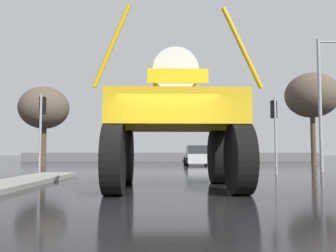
{
  "coord_description": "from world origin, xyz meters",
  "views": [
    {
      "loc": [
        0.07,
        -7.67,
        1.11
      ],
      "look_at": [
        -0.04,
        4.7,
        1.97
      ],
      "focal_mm": 38.04,
      "sensor_mm": 36.0,
      "label": 1
    }
  ],
  "objects_px": {
    "sedan_ahead": "(197,156)",
    "bare_tree_left": "(44,108)",
    "traffic_signal_near_left": "(42,116)",
    "traffic_signal_far_left": "(215,131)",
    "streetlight_near_right": "(322,97)",
    "traffic_signal_near_right": "(274,119)",
    "oversize_sprayer": "(174,120)",
    "bare_tree_right": "(312,96)"
  },
  "relations": [
    {
      "from": "sedan_ahead",
      "to": "bare_tree_right",
      "type": "distance_m",
      "value": 10.41
    },
    {
      "from": "traffic_signal_far_left",
      "to": "bare_tree_left",
      "type": "height_order",
      "value": "bare_tree_left"
    },
    {
      "from": "streetlight_near_right",
      "to": "bare_tree_left",
      "type": "xyz_separation_m",
      "value": [
        -17.55,
        7.63,
        0.34
      ]
    },
    {
      "from": "traffic_signal_near_left",
      "to": "bare_tree_right",
      "type": "bearing_deg",
      "value": 32.83
    },
    {
      "from": "sedan_ahead",
      "to": "bare_tree_left",
      "type": "distance_m",
      "value": 12.18
    },
    {
      "from": "traffic_signal_near_left",
      "to": "bare_tree_right",
      "type": "relative_size",
      "value": 0.52
    },
    {
      "from": "oversize_sprayer",
      "to": "traffic_signal_near_right",
      "type": "xyz_separation_m",
      "value": [
        4.84,
        6.38,
        0.61
      ]
    },
    {
      "from": "sedan_ahead",
      "to": "bare_tree_left",
      "type": "bearing_deg",
      "value": 95.92
    },
    {
      "from": "traffic_signal_near_left",
      "to": "oversize_sprayer",
      "type": "bearing_deg",
      "value": -45.36
    },
    {
      "from": "oversize_sprayer",
      "to": "traffic_signal_near_left",
      "type": "bearing_deg",
      "value": 42.27
    },
    {
      "from": "traffic_signal_far_left",
      "to": "streetlight_near_right",
      "type": "relative_size",
      "value": 0.58
    },
    {
      "from": "traffic_signal_near_right",
      "to": "traffic_signal_far_left",
      "type": "xyz_separation_m",
      "value": [
        -0.79,
        16.66,
        0.38
      ]
    },
    {
      "from": "traffic_signal_near_left",
      "to": "bare_tree_left",
      "type": "height_order",
      "value": "bare_tree_left"
    },
    {
      "from": "oversize_sprayer",
      "to": "traffic_signal_near_right",
      "type": "relative_size",
      "value": 1.43
    },
    {
      "from": "traffic_signal_near_right",
      "to": "oversize_sprayer",
      "type": "bearing_deg",
      "value": -127.21
    },
    {
      "from": "sedan_ahead",
      "to": "bare_tree_right",
      "type": "xyz_separation_m",
      "value": [
        9.23,
        0.36,
        4.79
      ]
    },
    {
      "from": "bare_tree_left",
      "to": "traffic_signal_near_right",
      "type": "bearing_deg",
      "value": -33.14
    },
    {
      "from": "traffic_signal_near_right",
      "to": "bare_tree_left",
      "type": "relative_size",
      "value": 0.61
    },
    {
      "from": "streetlight_near_right",
      "to": "traffic_signal_near_left",
      "type": "bearing_deg",
      "value": -172.74
    },
    {
      "from": "traffic_signal_near_left",
      "to": "traffic_signal_far_left",
      "type": "bearing_deg",
      "value": 58.16
    },
    {
      "from": "oversize_sprayer",
      "to": "traffic_signal_near_left",
      "type": "distance_m",
      "value": 8.99
    },
    {
      "from": "oversize_sprayer",
      "to": "bare_tree_right",
      "type": "xyz_separation_m",
      "value": [
        11.16,
        17.64,
        3.48
      ]
    },
    {
      "from": "traffic_signal_near_left",
      "to": "traffic_signal_far_left",
      "type": "xyz_separation_m",
      "value": [
        10.35,
        16.66,
        0.24
      ]
    },
    {
      "from": "bare_tree_right",
      "to": "traffic_signal_far_left",
      "type": "bearing_deg",
      "value": 142.85
    },
    {
      "from": "sedan_ahead",
      "to": "bare_tree_left",
      "type": "xyz_separation_m",
      "value": [
        -11.55,
        -1.46,
        3.58
      ]
    },
    {
      "from": "oversize_sprayer",
      "to": "traffic_signal_near_left",
      "type": "xyz_separation_m",
      "value": [
        -6.3,
        6.38,
        0.75
      ]
    },
    {
      "from": "oversize_sprayer",
      "to": "bare_tree_right",
      "type": "height_order",
      "value": "bare_tree_right"
    },
    {
      "from": "sedan_ahead",
      "to": "bare_tree_left",
      "type": "relative_size",
      "value": 0.7
    },
    {
      "from": "streetlight_near_right",
      "to": "traffic_signal_far_left",
      "type": "bearing_deg",
      "value": 104.66
    },
    {
      "from": "sedan_ahead",
      "to": "traffic_signal_near_right",
      "type": "bearing_deg",
      "value": -166.35
    },
    {
      "from": "streetlight_near_right",
      "to": "sedan_ahead",
      "type": "bearing_deg",
      "value": 123.41
    },
    {
      "from": "oversize_sprayer",
      "to": "bare_tree_left",
      "type": "bearing_deg",
      "value": 28.91
    },
    {
      "from": "sedan_ahead",
      "to": "traffic_signal_near_right",
      "type": "distance_m",
      "value": 11.45
    },
    {
      "from": "oversize_sprayer",
      "to": "streetlight_near_right",
      "type": "height_order",
      "value": "streetlight_near_right"
    },
    {
      "from": "sedan_ahead",
      "to": "streetlight_near_right",
      "type": "distance_m",
      "value": 11.36
    },
    {
      "from": "traffic_signal_far_left",
      "to": "streetlight_near_right",
      "type": "xyz_separation_m",
      "value": [
        3.88,
        -14.85,
        0.93
      ]
    },
    {
      "from": "traffic_signal_near_left",
      "to": "traffic_signal_far_left",
      "type": "height_order",
      "value": "traffic_signal_far_left"
    },
    {
      "from": "traffic_signal_near_left",
      "to": "bare_tree_right",
      "type": "height_order",
      "value": "bare_tree_right"
    },
    {
      "from": "oversize_sprayer",
      "to": "traffic_signal_near_left",
      "type": "relative_size",
      "value": 1.35
    },
    {
      "from": "oversize_sprayer",
      "to": "streetlight_near_right",
      "type": "bearing_deg",
      "value": -46.46
    },
    {
      "from": "traffic_signal_near_right",
      "to": "sedan_ahead",
      "type": "bearing_deg",
      "value": 104.95
    },
    {
      "from": "traffic_signal_far_left",
      "to": "traffic_signal_near_right",
      "type": "bearing_deg",
      "value": -87.27
    }
  ]
}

